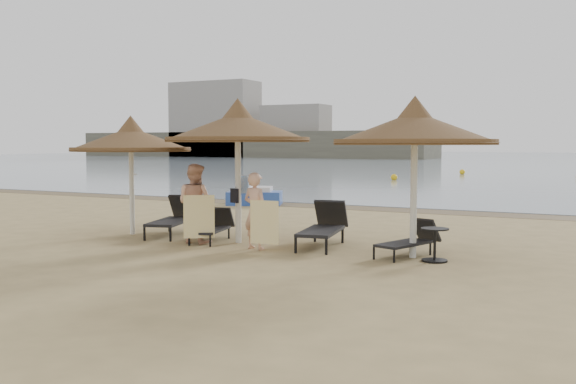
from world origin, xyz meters
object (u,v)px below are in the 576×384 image
lounger_far_left (175,217)px  person_left (195,197)px  lounger_far_right (411,240)px  lounger_near_left (214,226)px  pedal_boat (254,195)px  palapa_right (415,129)px  palapa_center (238,128)px  lounger_near_right (324,226)px  side_table (435,246)px  palapa_left (131,140)px  person_right (255,205)px

lounger_far_left → person_left: (1.24, -0.90, 0.62)m
lounger_far_right → lounger_near_left: bearing=-159.8°
pedal_boat → lounger_far_right: bearing=-65.8°
palapa_right → pedal_boat: size_ratio=1.43×
palapa_center → palapa_right: 4.05m
palapa_center → lounger_far_right: 4.55m
lounger_near_right → lounger_near_left: bearing=-179.5°
lounger_near_left → pedal_boat: 8.64m
lounger_far_left → side_table: lounger_far_left is taller
palapa_left → palapa_right: size_ratio=0.92×
side_table → palapa_left: bearing=177.8°
palapa_right → lounger_far_left: size_ratio=1.45×
palapa_center → lounger_far_left: bearing=168.4°
palapa_center → lounger_far_left: (-2.09, 0.43, -2.16)m
person_right → palapa_right: bearing=-159.8°
lounger_near_left → palapa_left: bearing=168.2°
lounger_near_left → side_table: lounger_near_left is taller
palapa_left → palapa_center: (3.04, 0.02, 0.26)m
lounger_far_right → person_left: size_ratio=0.81×
palapa_center → lounger_near_right: (1.89, 0.51, -2.16)m
palapa_left → lounger_far_left: (0.95, 0.45, -1.91)m
palapa_center → lounger_far_right: size_ratio=1.94×
palapa_right → side_table: palapa_right is taller
lounger_near_left → lounger_near_right: bearing=-2.2°
person_left → palapa_center: bearing=-146.2°
palapa_left → lounger_far_right: (6.99, 0.13, -2.01)m
palapa_center → pedal_boat: size_ratio=1.47×
person_right → lounger_far_right: bearing=-156.1°
side_table → pedal_boat: pedal_boat is taller
palapa_center → person_left: bearing=-150.7°
lounger_far_left → lounger_near_right: (3.97, 0.08, 0.01)m
lounger_far_left → lounger_far_right: size_ratio=1.31×
lounger_near_left → lounger_far_right: (4.63, 0.08, -0.01)m
palapa_center → person_left: palapa_center is taller
palapa_right → palapa_left: bearing=179.4°
palapa_right → pedal_boat: palapa_right is taller
lounger_far_left → lounger_near_right: bearing=-15.1°
lounger_far_left → person_right: 3.11m
lounger_near_right → lounger_far_left: bearing=171.0°
palapa_left → palapa_right: bearing=-0.6°
lounger_far_left → palapa_center: bearing=-27.9°
palapa_right → lounger_near_right: bearing=164.6°
lounger_near_right → lounger_far_right: lounger_near_right is taller
palapa_right → pedal_boat: (-8.20, 8.03, -2.18)m
lounger_near_left → lounger_near_right: 2.61m
palapa_left → lounger_near_right: palapa_left is taller
side_table → person_left: (-5.38, -0.17, 0.74)m
lounger_near_left → person_right: size_ratio=0.90×
lounger_far_right → side_table: lounger_far_right is taller
palapa_right → side_table: size_ratio=5.00×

